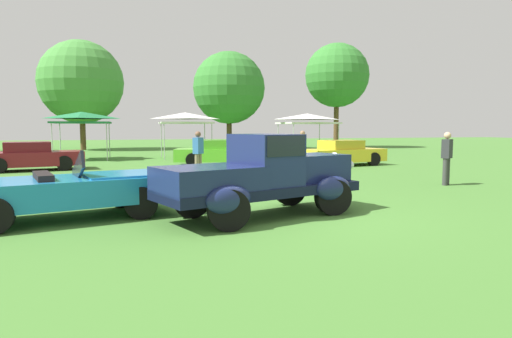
{
  "coord_description": "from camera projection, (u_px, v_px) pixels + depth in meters",
  "views": [
    {
      "loc": [
        -3.24,
        -8.65,
        1.84
      ],
      "look_at": [
        -0.46,
        1.5,
        0.86
      ],
      "focal_mm": 31.41,
      "sensor_mm": 36.0,
      "label": 1
    }
  ],
  "objects": [
    {
      "name": "show_car_yellow",
      "position": [
        343.0,
        153.0,
        21.48
      ],
      "size": [
        4.25,
        2.46,
        1.22
      ],
      "color": "yellow",
      "rests_on": "ground_plane"
    },
    {
      "name": "treeline_mid_left",
      "position": [
        81.0,
        82.0,
        35.85
      ],
      "size": [
        6.64,
        6.64,
        8.76
      ],
      "color": "brown",
      "rests_on": "ground_plane"
    },
    {
      "name": "treeline_center",
      "position": [
        229.0,
        88.0,
        37.43
      ],
      "size": [
        6.01,
        6.01,
        8.12
      ],
      "color": "#47331E",
      "rests_on": "ground_plane"
    },
    {
      "name": "feature_pickup_truck",
      "position": [
        262.0,
        175.0,
        9.19
      ],
      "size": [
        4.54,
        2.88,
        1.7
      ],
      "color": "black",
      "rests_on": "ground_plane"
    },
    {
      "name": "ground_plane",
      "position": [
        296.0,
        216.0,
        9.33
      ],
      "size": [
        120.0,
        120.0,
        0.0
      ],
      "primitive_type": "plane",
      "color": "#42752D"
    },
    {
      "name": "neighbor_convertible",
      "position": [
        72.0,
        190.0,
        9.01
      ],
      "size": [
        4.52,
        2.75,
        1.4
      ],
      "color": "#1E7AB7",
      "rests_on": "ground_plane"
    },
    {
      "name": "show_car_lime",
      "position": [
        220.0,
        153.0,
        21.68
      ],
      "size": [
        4.63,
        2.63,
        1.22
      ],
      "color": "#60C62D",
      "rests_on": "ground_plane"
    },
    {
      "name": "canopy_tent_left_field",
      "position": [
        82.0,
        117.0,
        25.24
      ],
      "size": [
        3.07,
        3.07,
        2.71
      ],
      "color": "#B7B7BC",
      "rests_on": "ground_plane"
    },
    {
      "name": "treeline_mid_right",
      "position": [
        337.0,
        76.0,
        39.88
      ],
      "size": [
        5.67,
        5.67,
        9.28
      ],
      "color": "brown",
      "rests_on": "ground_plane"
    },
    {
      "name": "spectator_by_row",
      "position": [
        447.0,
        156.0,
        14.19
      ],
      "size": [
        0.47,
        0.43,
        1.69
      ],
      "color": "#383838",
      "rests_on": "ground_plane"
    },
    {
      "name": "show_car_burgundy",
      "position": [
        31.0,
        156.0,
        19.01
      ],
      "size": [
        4.32,
        2.53,
        1.22
      ],
      "color": "maroon",
      "rests_on": "ground_plane"
    },
    {
      "name": "canopy_tent_center_field",
      "position": [
        185.0,
        117.0,
        26.54
      ],
      "size": [
        3.0,
        3.0,
        2.71
      ],
      "color": "#B7B7BC",
      "rests_on": "ground_plane"
    },
    {
      "name": "spectator_near_truck",
      "position": [
        302.0,
        148.0,
        19.65
      ],
      "size": [
        0.33,
        0.44,
        1.69
      ],
      "color": "#283351",
      "rests_on": "ground_plane"
    },
    {
      "name": "canopy_tent_right_field",
      "position": [
        307.0,
        118.0,
        28.66
      ],
      "size": [
        3.31,
        3.31,
        2.71
      ],
      "color": "#B7B7BC",
      "rests_on": "ground_plane"
    },
    {
      "name": "spectator_between_cars",
      "position": [
        198.0,
        152.0,
        16.58
      ],
      "size": [
        0.44,
        0.46,
        1.69
      ],
      "color": "#7F7056",
      "rests_on": "ground_plane"
    }
  ]
}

